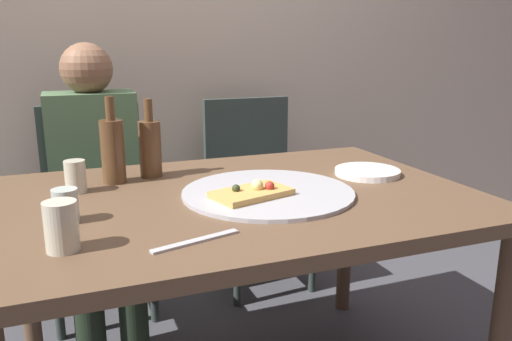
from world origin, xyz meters
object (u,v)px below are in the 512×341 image
object	(u,v)px
pizza_tray	(268,193)
tumbler_near	(75,176)
plate_stack	(367,172)
table_knife	(196,241)
chair_right	(255,179)
pizza_slice_last	(252,192)
wine_glass	(66,206)
dining_table	(239,218)
tumbler_far	(61,226)
wine_bottle	(150,147)
beer_bottle	(113,150)
guest_in_sweater	(96,175)
chair_left	(96,195)

from	to	relation	value
pizza_tray	tumbler_near	size ratio (longest dim) A/B	5.22
plate_stack	table_knife	distance (m)	0.79
tumbler_near	chair_right	world-z (taller)	chair_right
pizza_tray	table_knife	bearing A→B (deg)	-135.83
pizza_slice_last	chair_right	bearing A→B (deg)	68.71
plate_stack	wine_glass	bearing A→B (deg)	-172.46
dining_table	tumbler_far	distance (m)	0.58
dining_table	chair_right	bearing A→B (deg)	66.26
wine_bottle	wine_glass	distance (m)	0.47
beer_bottle	plate_stack	size ratio (longest dim) A/B	1.26
pizza_tray	guest_in_sweater	world-z (taller)	guest_in_sweater
plate_stack	chair_left	bearing A→B (deg)	135.49
pizza_tray	plate_stack	world-z (taller)	plate_stack
dining_table	pizza_tray	xyz separation A→B (m)	(0.08, -0.04, 0.08)
dining_table	chair_left	bearing A→B (deg)	112.37
wine_bottle	guest_in_sweater	size ratio (longest dim) A/B	0.22
wine_bottle	chair_right	world-z (taller)	wine_bottle
tumbler_near	wine_glass	xyz separation A→B (m)	(-0.03, -0.27, -0.01)
wine_glass	chair_right	size ratio (longest dim) A/B	0.10
dining_table	beer_bottle	distance (m)	0.46
wine_glass	guest_in_sweater	world-z (taller)	guest_in_sweater
wine_bottle	tumbler_far	xyz separation A→B (m)	(-0.29, -0.56, -0.05)
chair_right	pizza_slice_last	bearing A→B (deg)	68.71
wine_bottle	chair_right	xyz separation A→B (m)	(0.60, 0.59, -0.32)
tumbler_near	wine_glass	bearing A→B (deg)	-96.99
tumbler_far	plate_stack	size ratio (longest dim) A/B	0.50
tumbler_far	table_knife	distance (m)	0.29
beer_bottle	wine_glass	world-z (taller)	beer_bottle
beer_bottle	guest_in_sweater	size ratio (longest dim) A/B	0.24
dining_table	guest_in_sweater	world-z (taller)	guest_in_sweater
beer_bottle	chair_left	size ratio (longest dim) A/B	0.31
pizza_tray	chair_left	world-z (taller)	chair_left
wine_bottle	tumbler_far	distance (m)	0.63
pizza_tray	tumbler_far	world-z (taller)	tumbler_far
dining_table	tumbler_near	world-z (taller)	tumbler_near
table_knife	chair_right	world-z (taller)	chair_right
beer_bottle	chair_left	distance (m)	0.70
table_knife	chair_right	bearing A→B (deg)	-131.78
pizza_tray	tumbler_far	xyz separation A→B (m)	(-0.57, -0.23, 0.05)
wine_bottle	pizza_slice_last	bearing A→B (deg)	-58.85
pizza_tray	wine_bottle	distance (m)	0.45
plate_stack	chair_right	size ratio (longest dim) A/B	0.24
dining_table	tumbler_far	xyz separation A→B (m)	(-0.50, -0.26, 0.13)
pizza_slice_last	beer_bottle	distance (m)	0.49
table_knife	guest_in_sweater	distance (m)	1.07
plate_stack	table_knife	xyz separation A→B (m)	(-0.70, -0.38, -0.01)
wine_bottle	table_knife	xyz separation A→B (m)	(-0.01, -0.62, -0.10)
pizza_tray	table_knife	distance (m)	0.41
pizza_slice_last	chair_left	world-z (taller)	chair_left
pizza_slice_last	chair_left	distance (m)	1.06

